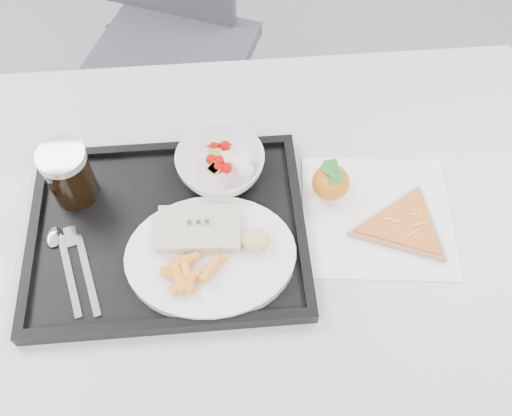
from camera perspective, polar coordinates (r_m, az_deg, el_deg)
room at (r=0.25m, az=-1.97°, el=14.71°), size 6.04×7.04×2.84m
table at (r=1.01m, az=-1.86°, el=-3.99°), size 1.20×0.80×0.75m
chair at (r=1.67m, az=-9.13°, el=18.45°), size 0.55×0.56×0.93m
tray at (r=0.95m, az=-8.77°, el=-2.32°), size 0.45×0.35×0.03m
dinner_plate at (r=0.90m, az=-4.55°, el=-4.80°), size 0.27×0.27×0.02m
fish_fillet at (r=0.91m, az=-5.72°, el=-2.06°), size 0.14×0.09×0.03m
bread_roll at (r=0.89m, az=0.02°, el=-3.26°), size 0.06×0.05×0.03m
salad_bowl at (r=0.98m, az=-3.58°, el=4.42°), size 0.15×0.15×0.05m
cola_glass at (r=0.98m, az=-18.21°, el=3.26°), size 0.08×0.08×0.11m
cutlery at (r=0.95m, az=-18.13°, el=-4.81°), size 0.10×0.17×0.01m
napkin at (r=0.99m, az=11.99°, el=-0.77°), size 0.27×0.27×0.00m
tangerine at (r=0.97m, az=7.49°, el=2.57°), size 0.08×0.08×0.07m
pizza_slice at (r=0.98m, az=14.58°, el=-1.77°), size 0.21×0.21×0.02m
carrot_pile at (r=0.87m, az=-6.68°, el=-6.53°), size 0.11×0.07×0.02m
salad_contents at (r=0.97m, az=-2.36°, el=4.75°), size 0.08×0.08×0.02m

